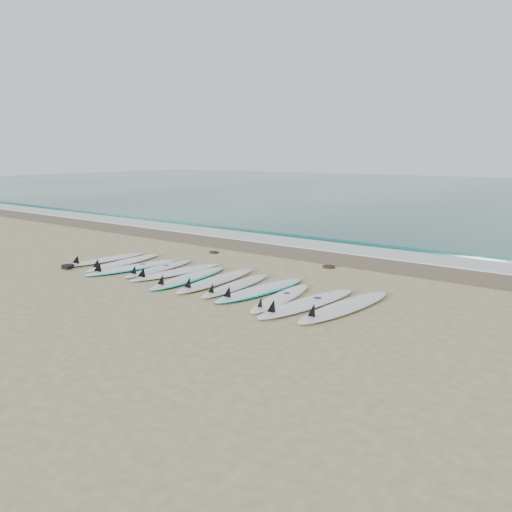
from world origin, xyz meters
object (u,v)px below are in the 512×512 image
Objects in this scene: surfboard_6 at (215,280)px; surfboard_11 at (344,307)px; leash_coil at (68,266)px; surfboard_0 at (105,259)px.

surfboard_11 is (3.27, -0.07, 0.00)m from surfboard_6.
surfboard_0 is at bearing 87.49° from leash_coil.
surfboard_6 is 5.95× the size of leash_coil.
surfboard_0 is 3.96m from surfboard_6.
surfboard_0 is 5.37× the size of leash_coil.
surfboard_11 reaches higher than leash_coil.
leash_coil is (-0.05, -1.09, -0.00)m from surfboard_0.
surfboard_0 is at bearing 177.80° from surfboard_6.
surfboard_11 is 6.21× the size of leash_coil.
leash_coil is at bearing -167.03° from surfboard_6.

